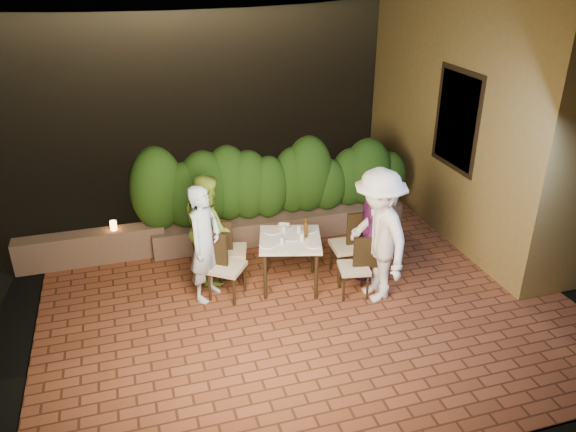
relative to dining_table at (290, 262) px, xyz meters
name	(u,v)px	position (x,y,z in m)	size (l,w,h in m)	color
ground	(314,316)	(0.09, -0.79, -0.40)	(400.00, 400.00, 0.00)	black
terrace_floor	(302,299)	(0.09, -0.29, -0.45)	(7.00, 6.00, 0.15)	brown
building_wall	(488,77)	(3.69, 1.21, 2.12)	(1.60, 5.00, 5.00)	olive
window_pane	(459,120)	(2.91, 0.71, 1.62)	(0.08, 1.00, 1.40)	black
window_frame	(458,120)	(2.90, 0.71, 1.62)	(0.06, 1.15, 1.55)	black
planter	(280,225)	(0.29, 1.51, -0.17)	(4.20, 0.55, 0.40)	brown
hedge	(280,183)	(0.29, 1.51, 0.57)	(4.00, 0.70, 1.10)	#1E4312
parapet	(91,247)	(-2.71, 1.51, -0.12)	(2.20, 0.30, 0.50)	brown
hill	(150,32)	(2.09, 59.21, -4.38)	(52.00, 40.00, 22.00)	black
dining_table	(290,262)	(0.00, 0.00, 0.00)	(0.84, 0.84, 0.75)	white
plate_nw	(267,245)	(-0.35, -0.10, 0.38)	(0.22, 0.22, 0.01)	white
plate_sw	(273,231)	(-0.17, 0.28, 0.38)	(0.24, 0.24, 0.01)	white
plate_ne	(314,245)	(0.25, -0.28, 0.38)	(0.21, 0.21, 0.01)	white
plate_se	(308,230)	(0.32, 0.17, 0.38)	(0.24, 0.24, 0.01)	white
plate_centre	(291,238)	(0.02, 0.01, 0.38)	(0.23, 0.23, 0.01)	white
plate_front	(293,250)	(-0.06, -0.34, 0.38)	(0.20, 0.20, 0.01)	white
glass_nw	(282,240)	(-0.15, -0.11, 0.42)	(0.06, 0.06, 0.10)	silver
glass_sw	(284,229)	(-0.03, 0.21, 0.43)	(0.06, 0.06, 0.10)	silver
glass_ne	(302,237)	(0.13, -0.11, 0.43)	(0.07, 0.07, 0.12)	silver
glass_se	(299,229)	(0.17, 0.14, 0.43)	(0.06, 0.06, 0.11)	silver
beer_bottle	(306,227)	(0.22, -0.01, 0.52)	(0.06, 0.06, 0.29)	#492E0C
bowl	(284,227)	(0.01, 0.34, 0.40)	(0.18, 0.18, 0.04)	white
chair_left_front	(226,266)	(-0.91, -0.02, 0.10)	(0.44, 0.44, 0.95)	black
chair_left_back	(232,249)	(-0.74, 0.46, 0.08)	(0.42, 0.42, 0.90)	black
chair_right_front	(354,267)	(0.77, -0.47, 0.06)	(0.40, 0.40, 0.87)	black
chair_right_back	(348,245)	(0.89, 0.04, 0.12)	(0.46, 0.46, 0.99)	black
diner_blue	(205,243)	(-1.17, 0.06, 0.45)	(0.60, 0.39, 1.65)	silver
diner_green	(208,228)	(-1.04, 0.57, 0.42)	(0.77, 0.60, 1.59)	#93BD3B
diner_white	(378,236)	(1.03, -0.60, 0.56)	(1.21, 0.70, 1.88)	white
diner_purple	(373,224)	(1.21, -0.08, 0.47)	(0.98, 0.41, 1.68)	#6C246E
parapet_lamp	(113,226)	(-2.34, 1.51, 0.20)	(0.10, 0.10, 0.14)	orange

